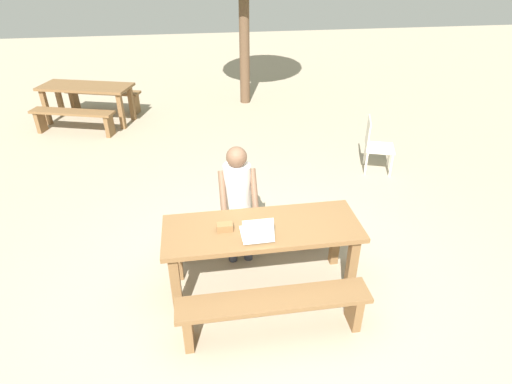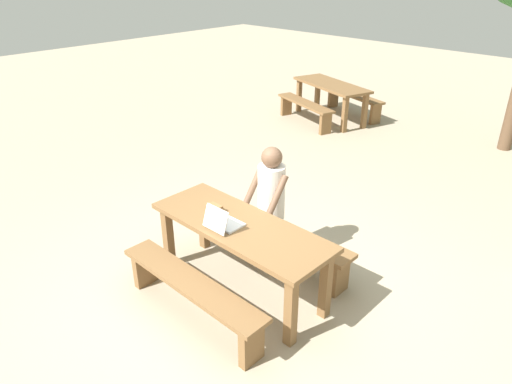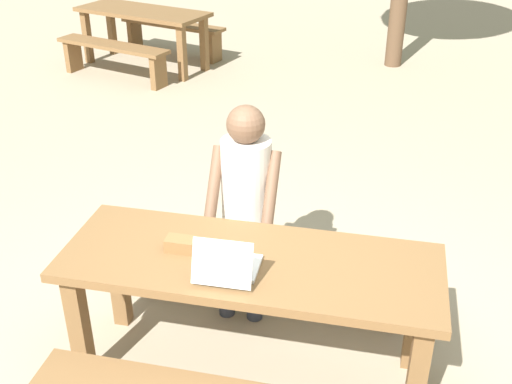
% 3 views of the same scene
% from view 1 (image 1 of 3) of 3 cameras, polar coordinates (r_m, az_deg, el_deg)
% --- Properties ---
extents(ground_plane, '(30.00, 30.00, 0.00)m').
position_cam_1_polar(ground_plane, '(4.58, 0.79, -12.64)').
color(ground_plane, tan).
extents(picnic_table_front, '(1.95, 0.71, 0.77)m').
position_cam_1_polar(picnic_table_front, '(4.16, 0.85, -6.14)').
color(picnic_table_front, brown).
rests_on(picnic_table_front, ground).
extents(bench_near, '(1.75, 0.30, 0.44)m').
position_cam_1_polar(bench_near, '(3.90, 2.44, -15.51)').
color(bench_near, brown).
rests_on(bench_near, ground).
extents(bench_far, '(1.75, 0.30, 0.44)m').
position_cam_1_polar(bench_far, '(4.86, -0.43, -4.62)').
color(bench_far, brown).
rests_on(bench_far, ground).
extents(laptop, '(0.29, 0.31, 0.24)m').
position_cam_1_polar(laptop, '(3.92, 0.12, -5.48)').
color(laptop, white).
rests_on(laptop, picnic_table_front).
extents(small_pouch, '(0.15, 0.09, 0.07)m').
position_cam_1_polar(small_pouch, '(4.03, -4.30, -4.78)').
color(small_pouch, olive).
rests_on(small_pouch, picnic_table_front).
extents(person_seated, '(0.41, 0.41, 1.34)m').
position_cam_1_polar(person_seated, '(4.57, -2.51, -0.43)').
color(person_seated, '#333847').
rests_on(person_seated, ground).
extents(plastic_chair, '(0.56, 0.56, 0.86)m').
position_cam_1_polar(plastic_chair, '(6.84, 15.96, 6.34)').
color(plastic_chair, silver).
rests_on(plastic_chair, ground).
extents(picnic_table_mid, '(1.92, 1.20, 0.76)m').
position_cam_1_polar(picnic_table_mid, '(9.16, -22.23, 12.60)').
color(picnic_table_mid, brown).
rests_on(picnic_table_mid, ground).
extents(bench_mid_south, '(1.63, 0.77, 0.46)m').
position_cam_1_polar(bench_mid_south, '(8.73, -23.79, 9.40)').
color(bench_mid_south, brown).
rests_on(bench_mid_south, ground).
extents(bench_mid_north, '(1.63, 0.77, 0.46)m').
position_cam_1_polar(bench_mid_north, '(9.76, -20.15, 12.22)').
color(bench_mid_north, brown).
rests_on(bench_mid_north, ground).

